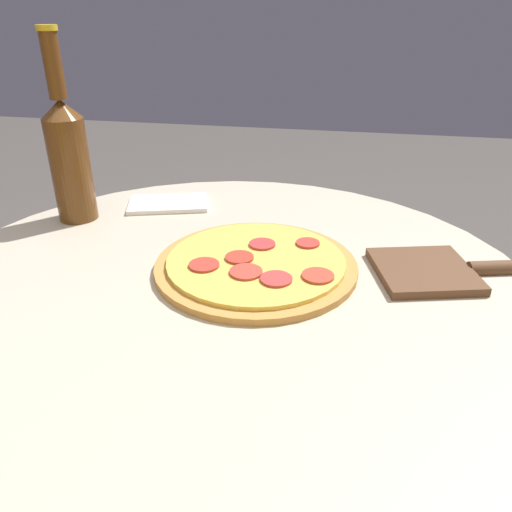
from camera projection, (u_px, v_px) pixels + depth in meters
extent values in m
cylinder|color=#B2A893|center=(230.00, 466.00, 0.83)|extent=(0.10, 0.10, 0.66)
cylinder|color=#B2A893|center=(224.00, 289.00, 0.67)|extent=(0.84, 0.84, 0.02)
cylinder|color=#B77F3D|center=(256.00, 266.00, 0.70)|extent=(0.28, 0.28, 0.01)
cylinder|color=#E0BC4C|center=(256.00, 260.00, 0.69)|extent=(0.25, 0.25, 0.01)
cylinder|color=#AA3432|center=(262.00, 244.00, 0.73)|extent=(0.04, 0.04, 0.00)
cylinder|color=#A93D2C|center=(318.00, 276.00, 0.64)|extent=(0.04, 0.04, 0.00)
cylinder|color=#B1342B|center=(308.00, 243.00, 0.73)|extent=(0.03, 0.03, 0.00)
cylinder|color=#A7352A|center=(204.00, 265.00, 0.67)|extent=(0.04, 0.04, 0.00)
cylinder|color=#AE3734|center=(276.00, 279.00, 0.64)|extent=(0.04, 0.04, 0.00)
cylinder|color=#AE3D30|center=(246.00, 273.00, 0.65)|extent=(0.04, 0.04, 0.00)
cylinder|color=#AB3526|center=(239.00, 257.00, 0.69)|extent=(0.04, 0.04, 0.00)
cylinder|color=#563314|center=(71.00, 170.00, 0.82)|extent=(0.06, 0.06, 0.17)
cone|color=#563314|center=(61.00, 109.00, 0.78)|extent=(0.06, 0.06, 0.03)
cylinder|color=#563314|center=(53.00, 66.00, 0.75)|extent=(0.03, 0.03, 0.10)
cylinder|color=gold|center=(46.00, 28.00, 0.73)|extent=(0.03, 0.03, 0.01)
cube|color=brown|center=(423.00, 271.00, 0.68)|extent=(0.16, 0.16, 0.01)
cube|color=white|center=(168.00, 204.00, 0.91)|extent=(0.16, 0.12, 0.01)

